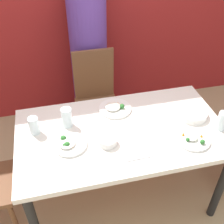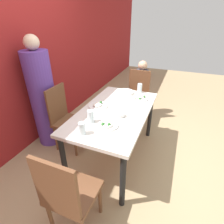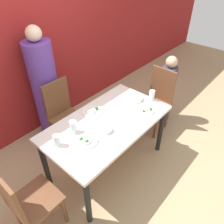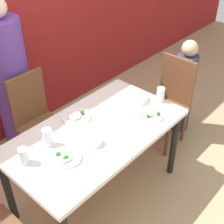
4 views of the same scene
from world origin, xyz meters
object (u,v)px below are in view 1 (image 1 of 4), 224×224
person_adult (89,60)px  bowl_curry (192,113)px  plate_rice_adult (69,144)px  glass_water_tall (67,117)px  chair_adult_spot (97,98)px

person_adult → bowl_curry: size_ratio=7.03×
plate_rice_adult → glass_water_tall: 0.21m
person_adult → plate_rice_adult: (-0.33, -1.16, 0.03)m
chair_adult_spot → bowl_curry: (0.59, -0.71, 0.27)m
chair_adult_spot → bowl_curry: 0.96m
plate_rice_adult → person_adult: bearing=74.0°
glass_water_tall → bowl_curry: bearing=-6.7°
chair_adult_spot → person_adult: bearing=90.0°
chair_adult_spot → glass_water_tall: size_ratio=6.61×
plate_rice_adult → chair_adult_spot: bearing=67.8°
bowl_curry → glass_water_tall: (-0.90, 0.11, 0.05)m
plate_rice_adult → bowl_curry: bearing=6.2°
plate_rice_adult → glass_water_tall: size_ratio=1.56×
glass_water_tall → person_adult: bearing=71.5°
plate_rice_adult → glass_water_tall: (0.01, 0.21, 0.06)m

